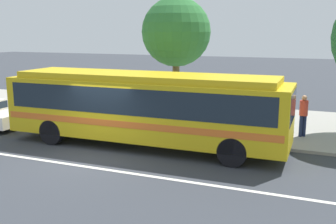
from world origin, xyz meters
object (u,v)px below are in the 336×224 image
Objects in this scene: transit_bus at (144,104)px; pedestrian_walking_along_curb at (213,109)px; street_tree_near_stop at (176,33)px; pedestrian_waiting_near_sign at (264,109)px; pedestrian_standing_by_tree at (303,113)px; bus_stop_sign at (251,99)px.

transit_bus is 6.36× the size of pedestrian_walking_along_curb.
pedestrian_waiting_near_sign is at bearing -7.98° from street_tree_near_stop.
pedestrian_standing_by_tree is at bearing -5.23° from pedestrian_waiting_near_sign.
pedestrian_standing_by_tree reaches higher than pedestrian_walking_along_curb.
pedestrian_waiting_near_sign is 0.29× the size of street_tree_near_stop.
pedestrian_standing_by_tree is (5.64, 3.39, -0.52)m from transit_bus.
street_tree_near_stop reaches higher than pedestrian_waiting_near_sign.
bus_stop_sign is (1.75, -0.85, 0.66)m from pedestrian_walking_along_curb.
transit_bus is 5.37m from pedestrian_waiting_near_sign.
bus_stop_sign is at bearing -28.87° from street_tree_near_stop.
pedestrian_walking_along_curb is at bearing -31.06° from street_tree_near_stop.
pedestrian_walking_along_curb is 0.29× the size of street_tree_near_stop.
pedestrian_walking_along_curb is 4.17m from street_tree_near_stop.
pedestrian_standing_by_tree is at bearing 9.44° from pedestrian_walking_along_curb.
pedestrian_walking_along_curb is at bearing 154.12° from bus_stop_sign.
street_tree_near_stop is at bearing 172.77° from pedestrian_standing_by_tree.
street_tree_near_stop reaches higher than transit_bus.
pedestrian_standing_by_tree is 2.50m from bus_stop_sign.
pedestrian_walking_along_curb is 1.00× the size of pedestrian_standing_by_tree.
pedestrian_standing_by_tree is 0.66× the size of bus_stop_sign.
street_tree_near_stop is (-4.29, 0.60, 3.25)m from pedestrian_waiting_near_sign.
pedestrian_standing_by_tree is at bearing 37.19° from bus_stop_sign.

